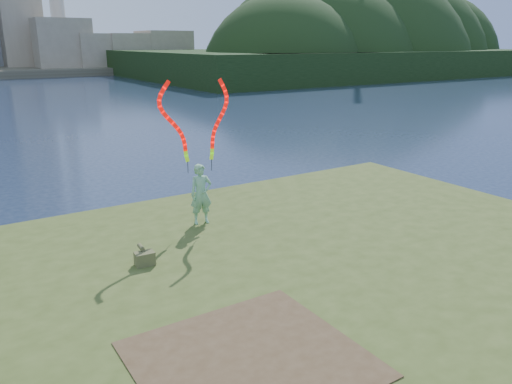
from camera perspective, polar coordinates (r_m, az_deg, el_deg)
ground at (r=11.48m, az=0.22°, el=-10.63°), size 320.00×320.00×0.00m
grassy_knoll at (r=9.71m, az=7.80°, el=-14.01°), size 20.00×18.00×0.80m
dirt_patch at (r=7.74m, az=-0.69°, el=-18.55°), size 3.20×3.00×0.02m
wooded_hill at (r=94.66m, az=11.25°, el=13.34°), size 78.00×50.00×63.00m
woman_with_ribbons at (r=12.61m, az=-6.40°, el=2.61°), size 2.00×0.50×3.95m
canvas_bag at (r=10.78m, az=-12.63°, el=-7.35°), size 0.41×0.47×0.38m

